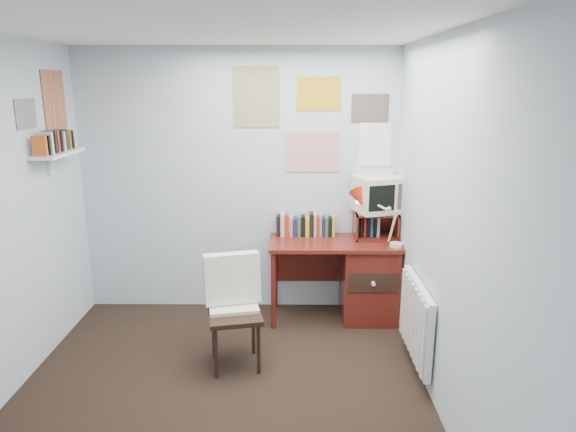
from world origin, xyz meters
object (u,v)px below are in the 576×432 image
(radiator, at_px, (416,320))
(desk_lamp, at_px, (398,223))
(tv_riser, at_px, (375,225))
(crt_tv, at_px, (377,192))
(desk, at_px, (362,277))
(wall_shelf, at_px, (58,153))
(desk_chair, at_px, (235,316))

(radiator, bearing_deg, desk_lamp, 91.50)
(tv_riser, relative_size, crt_tv, 1.04)
(desk, height_order, radiator, desk)
(tv_riser, height_order, radiator, tv_riser)
(desk, relative_size, wall_shelf, 1.94)
(desk, relative_size, tv_riser, 3.00)
(wall_shelf, bearing_deg, radiator, -10.89)
(tv_riser, bearing_deg, desk_lamp, -61.29)
(tv_riser, distance_m, radiator, 1.15)
(tv_riser, bearing_deg, desk, -137.04)
(desk_chair, distance_m, radiator, 1.40)
(radiator, height_order, wall_shelf, wall_shelf)
(desk_chair, relative_size, desk_lamp, 1.93)
(desk, relative_size, crt_tv, 3.12)
(desk, bearing_deg, radiator, -72.76)
(tv_riser, bearing_deg, desk_chair, -141.06)
(desk, relative_size, desk_chair, 1.40)
(radiator, bearing_deg, crt_tv, 98.64)
(desk, distance_m, desk_chair, 1.42)
(desk, xyz_separation_m, wall_shelf, (-2.57, -0.38, 1.21))
(crt_tv, bearing_deg, desk_chair, -158.53)
(desk_lamp, bearing_deg, radiator, -71.83)
(desk_lamp, distance_m, radiator, 0.95)
(crt_tv, height_order, radiator, crt_tv)
(desk_chair, bearing_deg, crt_tv, 27.54)
(desk_lamp, xyz_separation_m, crt_tv, (-0.14, 0.29, 0.21))
(desk_lamp, xyz_separation_m, tv_riser, (-0.15, 0.27, -0.10))
(tv_riser, bearing_deg, radiator, -80.72)
(desk_lamp, distance_m, crt_tv, 0.39)
(tv_riser, relative_size, wall_shelf, 0.65)
(radiator, relative_size, wall_shelf, 1.29)
(crt_tv, distance_m, wall_shelf, 2.78)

